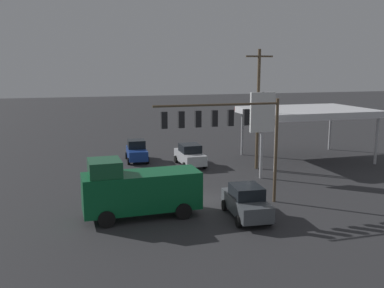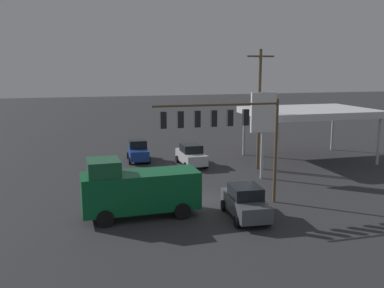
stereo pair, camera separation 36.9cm
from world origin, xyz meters
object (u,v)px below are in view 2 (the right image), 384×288
object	(u,v)px
sedan_far	(191,155)
price_sign	(263,117)
sedan_waiting	(245,202)
traffic_signal_assembly	(223,124)
utility_pole	(259,107)
delivery_truck	(138,189)
hatchback_crossing	(138,151)

from	to	relation	value
sedan_far	price_sign	bearing A→B (deg)	35.22
sedan_far	sedan_waiting	size ratio (longest dim) A/B	0.98
price_sign	sedan_waiting	xyz separation A→B (m)	(4.67, 7.94, -3.93)
price_sign	sedan_waiting	size ratio (longest dim) A/B	1.50
traffic_signal_assembly	utility_pole	size ratio (longest dim) A/B	0.80
price_sign	sedan_far	world-z (taller)	price_sign
sedan_far	sedan_waiting	world-z (taller)	same
traffic_signal_assembly	sedan_waiting	size ratio (longest dim) A/B	1.79
sedan_far	delivery_truck	size ratio (longest dim) A/B	0.65
price_sign	sedan_far	xyz separation A→B (m)	(4.20, -5.77, -3.93)
hatchback_crossing	traffic_signal_assembly	bearing A→B (deg)	15.53
utility_pole	sedan_waiting	xyz separation A→B (m)	(5.69, 10.99, -4.42)
utility_pole	hatchback_crossing	distance (m)	12.01
traffic_signal_assembly	delivery_truck	distance (m)	6.48
price_sign	sedan_waiting	world-z (taller)	price_sign
delivery_truck	price_sign	bearing A→B (deg)	-151.59
traffic_signal_assembly	price_sign	distance (m)	7.79
price_sign	sedan_waiting	bearing A→B (deg)	59.55
traffic_signal_assembly	hatchback_crossing	size ratio (longest dim) A/B	2.09
sedan_far	delivery_truck	distance (m)	13.58
traffic_signal_assembly	hatchback_crossing	xyz separation A→B (m)	(3.18, -14.59, -4.31)
sedan_far	utility_pole	bearing A→B (deg)	61.66
traffic_signal_assembly	utility_pole	bearing A→B (deg)	-125.90
traffic_signal_assembly	sedan_far	world-z (taller)	traffic_signal_assembly
traffic_signal_assembly	delivery_truck	world-z (taller)	traffic_signal_assembly
sedan_waiting	price_sign	bearing A→B (deg)	153.90
hatchback_crossing	sedan_far	bearing A→B (deg)	57.18
hatchback_crossing	sedan_waiting	size ratio (longest dim) A/B	0.86
sedan_far	sedan_waiting	distance (m)	13.72
traffic_signal_assembly	sedan_far	xyz separation A→B (m)	(-1.11, -11.47, -4.31)
sedan_waiting	sedan_far	bearing A→B (deg)	-177.61
traffic_signal_assembly	sedan_far	size ratio (longest dim) A/B	1.83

